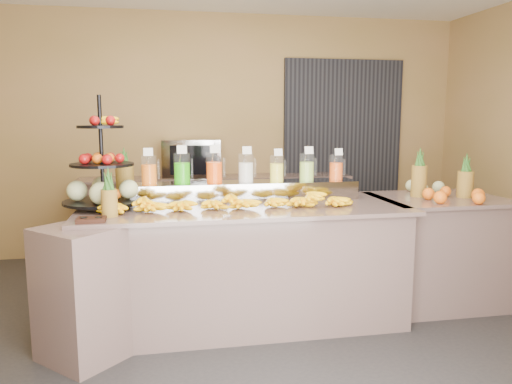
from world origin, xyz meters
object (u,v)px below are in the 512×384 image
object	(u,v)px
right_fruit_pile	(447,189)
oven_warmer	(192,158)
banana_heap	(229,201)
fruit_stand	(108,179)
condiment_caddy	(91,220)
pitcher_tray	(246,191)

from	to	relation	value
right_fruit_pile	oven_warmer	bearing A→B (deg)	135.53
banana_heap	right_fruit_pile	distance (m)	1.84
fruit_stand	condiment_caddy	xyz separation A→B (m)	(-0.06, -0.52, -0.20)
oven_warmer	condiment_caddy	bearing A→B (deg)	-102.25
right_fruit_pile	oven_warmer	world-z (taller)	oven_warmer
right_fruit_pile	condiment_caddy	bearing A→B (deg)	-171.91
fruit_stand	right_fruit_pile	distance (m)	2.74
fruit_stand	condiment_caddy	size ratio (longest dim) A/B	4.56
fruit_stand	oven_warmer	distance (m)	1.97
pitcher_tray	right_fruit_pile	distance (m)	1.68
banana_heap	fruit_stand	bearing A→B (deg)	167.22
fruit_stand	condiment_caddy	bearing A→B (deg)	-88.38
right_fruit_pile	oven_warmer	distance (m)	2.78
banana_heap	condiment_caddy	world-z (taller)	banana_heap
banana_heap	condiment_caddy	xyz separation A→B (m)	(-0.95, -0.32, -0.04)
right_fruit_pile	banana_heap	bearing A→B (deg)	-177.59
banana_heap	fruit_stand	size ratio (longest dim) A/B	2.15
condiment_caddy	right_fruit_pile	distance (m)	2.82
pitcher_tray	oven_warmer	distance (m)	1.71
oven_warmer	pitcher_tray	bearing A→B (deg)	-71.92
banana_heap	right_fruit_pile	world-z (taller)	right_fruit_pile
pitcher_tray	fruit_stand	xyz separation A→B (m)	(-1.08, -0.15, 0.14)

